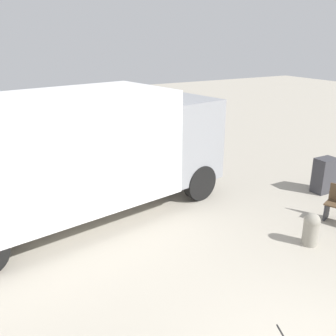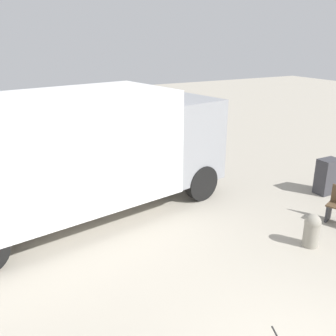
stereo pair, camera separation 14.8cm
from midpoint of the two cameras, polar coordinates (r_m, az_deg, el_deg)
delivery_truck at (r=9.27m, az=-14.23°, el=2.48°), size 8.37×3.90×3.15m
bollard_near_bench at (r=8.85m, az=21.53°, el=-8.68°), size 0.36×0.36×0.76m
utility_box at (r=11.86m, az=23.44°, el=-1.17°), size 0.61×0.43×1.04m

